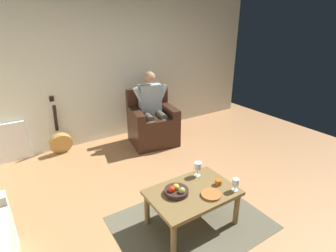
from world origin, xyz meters
name	(u,v)px	position (x,y,z in m)	size (l,w,h in m)	color
ground_plane	(199,211)	(0.00, 0.00, 0.00)	(7.22, 7.22, 0.00)	#A9774B
wall_back	(109,71)	(0.00, -2.66, 1.28)	(6.42, 0.06, 2.57)	silver
rug	(191,223)	(0.20, 0.10, 0.00)	(1.63, 1.23, 0.01)	brown
armchair	(152,124)	(-0.50, -1.98, 0.35)	(0.90, 0.84, 0.99)	#371F14
person_seated	(152,106)	(-0.50, -1.97, 0.71)	(0.66, 0.59, 1.31)	#97A5AB
coffee_table	(192,196)	(0.20, 0.10, 0.37)	(0.94, 0.64, 0.43)	brown
guitar	(60,141)	(1.04, -2.46, 0.22)	(0.37, 0.32, 0.98)	#B08241
radiator	(4,144)	(1.84, -2.59, 0.32)	(0.67, 0.06, 0.65)	white
wine_glass_near	(198,166)	(-0.04, -0.11, 0.55)	(0.09, 0.09, 0.17)	silver
wine_glass_far	(236,183)	(-0.19, 0.33, 0.53)	(0.07, 0.07, 0.14)	silver
fruit_bowl	(176,191)	(0.37, 0.04, 0.47)	(0.26, 0.26, 0.11)	#2F1C19
decorative_dish	(211,195)	(0.08, 0.26, 0.44)	(0.21, 0.21, 0.02)	#A9642F
candle_jar	(218,182)	(-0.12, 0.16, 0.46)	(0.08, 0.08, 0.06)	#B05614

